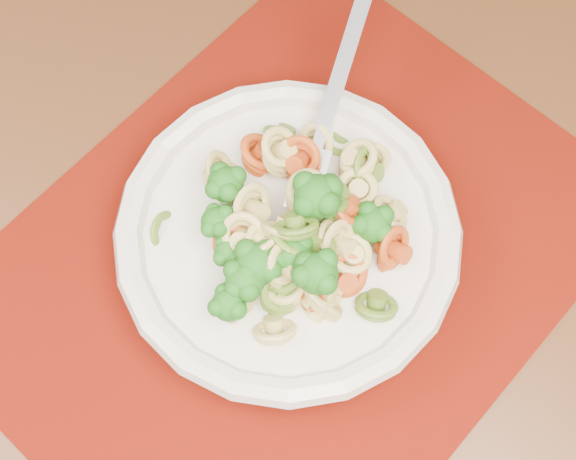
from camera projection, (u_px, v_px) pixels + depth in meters
dining_table at (266, 171)px, 0.71m from camera, size 1.48×1.10×0.79m
placemat at (290, 259)px, 0.56m from camera, size 0.48×0.41×0.00m
pasta_bowl at (288, 237)px, 0.53m from camera, size 0.23×0.23×0.04m
pasta_broccoli_heap at (288, 227)px, 0.52m from camera, size 0.20×0.20×0.06m
fork at (311, 166)px, 0.53m from camera, size 0.16×0.12×0.08m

